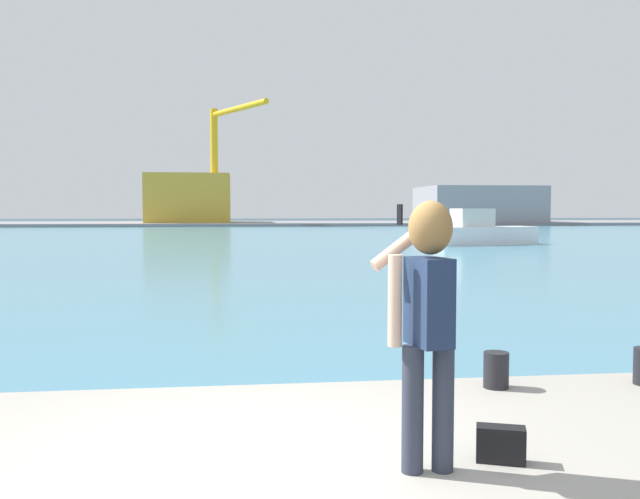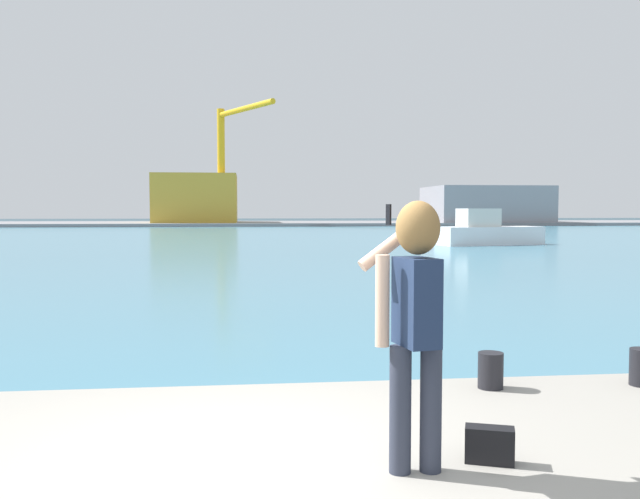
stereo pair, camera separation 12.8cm
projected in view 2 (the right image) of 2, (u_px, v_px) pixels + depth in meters
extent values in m
plane|color=#334751|center=(243.00, 237.00, 54.14)|extent=(220.00, 220.00, 0.00)
cube|color=teal|center=(243.00, 236.00, 56.12)|extent=(140.00, 100.00, 0.02)
cube|color=gray|center=(243.00, 224.00, 95.78)|extent=(140.00, 20.00, 0.42)
cylinder|color=#2D3342|center=(400.00, 410.00, 4.30)|extent=(0.14, 0.14, 0.82)
cylinder|color=#2D3342|center=(431.00, 408.00, 4.33)|extent=(0.14, 0.14, 0.82)
cube|color=#1E2D4C|center=(417.00, 302.00, 4.27)|extent=(0.26, 0.37, 0.56)
sphere|color=#E0B293|center=(417.00, 229.00, 4.25)|extent=(0.22, 0.22, 0.22)
ellipsoid|color=olive|center=(418.00, 228.00, 4.23)|extent=(0.28, 0.26, 0.34)
cylinder|color=#E0B293|center=(382.00, 301.00, 4.25)|extent=(0.09, 0.09, 0.58)
cylinder|color=#E0B293|center=(396.00, 241.00, 4.45)|extent=(0.53, 0.18, 0.40)
cube|color=black|center=(389.00, 215.00, 4.55)|extent=(0.03, 0.07, 0.14)
cube|color=black|center=(490.00, 445.00, 4.49)|extent=(0.35, 0.24, 0.24)
cylinder|color=black|center=(491.00, 370.00, 6.36)|extent=(0.24, 0.24, 0.34)
cube|color=white|center=(490.00, 236.00, 42.03)|extent=(6.87, 3.34, 1.13)
cube|color=silver|center=(478.00, 218.00, 41.71)|extent=(2.57, 1.99, 1.12)
cube|color=gold|center=(197.00, 199.00, 94.56)|extent=(11.19, 12.68, 6.62)
cube|color=gray|center=(485.00, 204.00, 96.79)|extent=(15.93, 12.63, 5.04)
cylinder|color=yellow|center=(221.00, 166.00, 89.97)|extent=(1.00, 1.00, 15.11)
cylinder|color=yellow|center=(245.00, 109.00, 83.82)|extent=(7.02, 12.64, 0.70)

